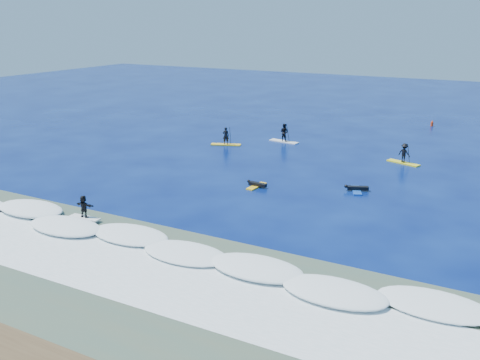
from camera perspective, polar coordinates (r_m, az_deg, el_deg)
The scene contains 11 objects.
ground at distance 36.29m, azimuth 1.95°, elevation -1.71°, with size 160.00×160.00×0.00m, color #030E46.
shallow_water at distance 25.51m, azimuth -12.55°, elevation -10.53°, with size 90.00×13.00×0.01m, color #3E5546.
breaking_wave at distance 28.30m, azimuth -7.24°, elevation -7.40°, with size 40.00×6.00×0.30m, color white.
whitewater at distance 26.18m, azimuth -11.11°, elevation -9.70°, with size 34.00×5.00×0.02m, color silver.
sup_paddler_left at distance 50.65m, azimuth -1.52°, elevation 4.43°, with size 2.90×1.64×1.99m.
sup_paddler_center at distance 52.06m, azimuth 4.72°, elevation 4.90°, with size 3.07×1.21×2.09m.
sup_paddler_right at distance 46.17m, azimuth 17.10°, elevation 2.61°, with size 2.85×1.59×1.95m.
prone_paddler_near at distance 38.16m, azimuth 1.79°, elevation -0.54°, with size 1.58×2.02×0.41m.
prone_paddler_far at distance 38.13m, azimuth 12.33°, elevation -0.93°, with size 1.63×2.17×0.44m.
wave_surfer at distance 32.91m, azimuth -16.31°, elevation -2.89°, with size 2.03×0.66×1.45m.
marker_buoy at distance 63.33m, azimuth 19.80°, elevation 5.69°, with size 0.30×0.30×0.71m.
Camera 1 is at (15.32, -30.78, 11.61)m, focal length 40.00 mm.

